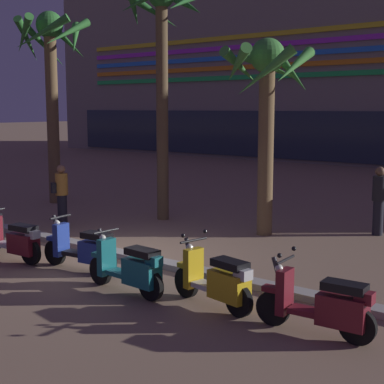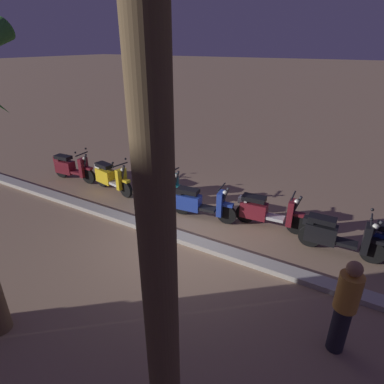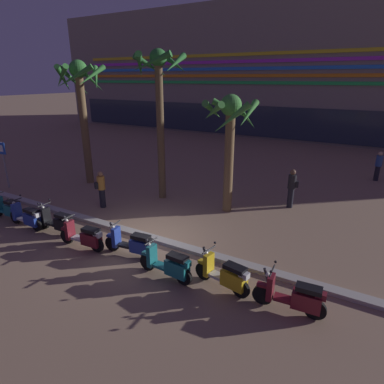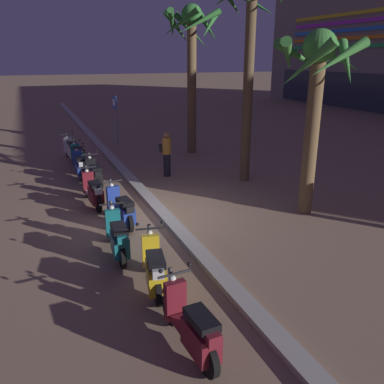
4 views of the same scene
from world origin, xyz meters
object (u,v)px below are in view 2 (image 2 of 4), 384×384
Objects in this scene: scooter_maroon_second_in_line at (265,211)px; scooter_teal_tail_end at (157,184)px; scooter_black_mid_centre at (335,235)px; pedestrian_strolling_near_curb at (345,305)px; scooter_maroon_gap_after_mid at (71,167)px; scooter_yellow_mid_rear at (110,177)px; scooter_blue_mid_front at (199,203)px.

scooter_maroon_second_in_line and scooter_teal_tail_end have the same top height.
scooter_maroon_second_in_line is at bearing -10.30° from scooter_black_mid_centre.
pedestrian_strolling_near_curb is (-5.62, 3.06, 0.43)m from scooter_teal_tail_end.
scooter_maroon_gap_after_mid is at bearing -0.01° from scooter_black_mid_centre.
pedestrian_strolling_near_curb is (-7.23, 2.72, 0.42)m from scooter_yellow_mid_rear.
scooter_yellow_mid_rear reaches higher than scooter_maroon_second_in_line.
scooter_maroon_second_in_line is 3.76m from pedestrian_strolling_near_curb.
scooter_maroon_gap_after_mid is at bearing 0.23° from scooter_yellow_mid_rear.
scooter_black_mid_centre is at bearing -177.93° from scooter_blue_mid_front.
scooter_maroon_gap_after_mid is (6.87, 0.31, 0.01)m from scooter_maroon_second_in_line.
scooter_maroon_second_in_line is at bearing -176.56° from scooter_yellow_mid_rear.
pedestrian_strolling_near_curb reaches higher than scooter_yellow_mid_rear.
pedestrian_strolling_near_curb is (-9.06, 2.71, 0.43)m from scooter_maroon_gap_after_mid.
scooter_maroon_gap_after_mid is (1.83, 0.01, -0.01)m from scooter_yellow_mid_rear.
scooter_black_mid_centre is at bearing 179.99° from scooter_maroon_gap_after_mid.
scooter_teal_tail_end is (5.16, -0.35, 0.01)m from scooter_black_mid_centre.
scooter_maroon_gap_after_mid reaches higher than scooter_blue_mid_front.
scooter_yellow_mid_rear is 1.83m from scooter_maroon_gap_after_mid.
scooter_blue_mid_front is at bearing -33.50° from pedestrian_strolling_near_curb.
scooter_black_mid_centre is at bearing 179.92° from scooter_yellow_mid_rear.
scooter_yellow_mid_rear is 1.05× the size of pedestrian_strolling_near_curb.
scooter_maroon_gap_after_mid is at bearing -16.67° from pedestrian_strolling_near_curb.
scooter_blue_mid_front is at bearing 2.07° from scooter_black_mid_centre.
scooter_black_mid_centre is 2.78m from pedestrian_strolling_near_curb.
scooter_maroon_second_in_line is 5.05m from scooter_yellow_mid_rear.
scooter_black_mid_centre is at bearing -80.27° from pedestrian_strolling_near_curb.
scooter_black_mid_centre is 1.75m from scooter_maroon_second_in_line.
scooter_black_mid_centre is 1.01× the size of scooter_teal_tail_end.
scooter_blue_mid_front is 4.71m from pedestrian_strolling_near_curb.
pedestrian_strolling_near_curb is (-2.19, 3.02, 0.44)m from scooter_maroon_second_in_line.
scooter_blue_mid_front is at bearing 164.70° from scooter_teal_tail_end.
scooter_black_mid_centre is at bearing 176.17° from scooter_teal_tail_end.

